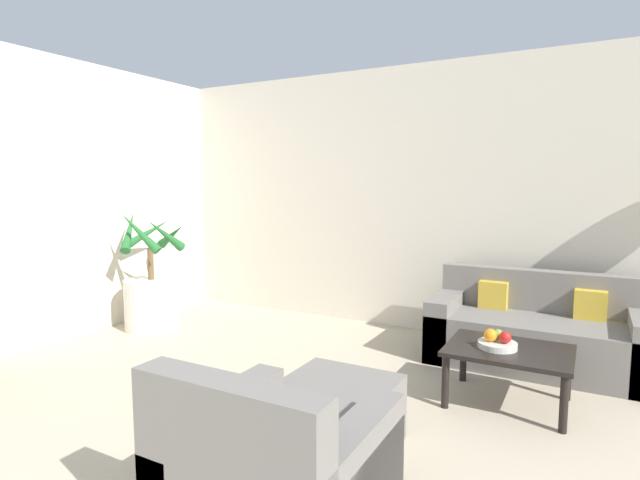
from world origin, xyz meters
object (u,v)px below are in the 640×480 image
sofa_loveseat (537,334)px  apple_green (498,334)px  apple_red (505,337)px  coffee_table (509,356)px  fruit_bowl (497,345)px  ottoman (342,411)px  orange_fruit (490,335)px  armchair (277,470)px  potted_palm (152,294)px

sofa_loveseat → apple_green: (-0.18, -0.86, 0.20)m
apple_red → coffee_table: bearing=58.5°
sofa_loveseat → fruit_bowl: sofa_loveseat is taller
coffee_table → ottoman: 1.29m
fruit_bowl → orange_fruit: orange_fruit is taller
sofa_loveseat → apple_red: 0.96m
ottoman → apple_red: bearing=52.8°
coffee_table → apple_green: bearing=156.3°
coffee_table → sofa_loveseat: bearing=83.8°
apple_green → ottoman: apple_green is taller
apple_red → apple_green: (-0.06, 0.07, -0.01)m
sofa_loveseat → fruit_bowl: 0.95m
fruit_bowl → apple_green: bearing=97.4°
apple_green → armchair: bearing=-108.9°
coffee_table → apple_green: apple_green is taller
apple_red → fruit_bowl: bearing=173.7°
apple_green → coffee_table: bearing=-23.7°
apple_red → orange_fruit: size_ratio=0.92×
armchair → fruit_bowl: bearing=70.1°
armchair → coffee_table: bearing=68.5°
sofa_loveseat → armchair: (-0.80, -2.69, -0.01)m
ottoman → armchair: bearing=-85.4°
apple_green → orange_fruit: 0.09m
orange_fruit → coffee_table: bearing=20.8°
fruit_bowl → apple_green: size_ratio=3.70×
apple_green → armchair: size_ratio=0.08×
armchair → ottoman: size_ratio=1.40×
sofa_loveseat → apple_green: size_ratio=24.09×
potted_palm → ottoman: 3.00m
sofa_loveseat → orange_fruit: 0.99m
potted_palm → coffee_table: potted_palm is taller
coffee_table → fruit_bowl: bearing=-155.6°
armchair → sofa_loveseat: bearing=73.4°
orange_fruit → armchair: size_ratio=0.10×
potted_palm → orange_fruit: bearing=-2.8°
orange_fruit → ottoman: size_ratio=0.14×
sofa_loveseat → ottoman: 2.10m
potted_palm → apple_red: size_ratio=15.30×
fruit_bowl → apple_green: apple_green is taller
potted_palm → fruit_bowl: 3.47m
sofa_loveseat → coffee_table: 0.90m
coffee_table → apple_green: size_ratio=11.56×
ottoman → orange_fruit: bearing=56.3°
potted_palm → ottoman: potted_palm is taller
potted_palm → apple_red: (3.51, -0.16, 0.11)m
potted_palm → orange_fruit: potted_palm is taller
armchair → potted_palm: bearing=145.9°
apple_red → ottoman: bearing=-127.2°
fruit_bowl → apple_green: (-0.01, 0.07, 0.06)m
coffee_table → orange_fruit: (-0.12, -0.04, 0.14)m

